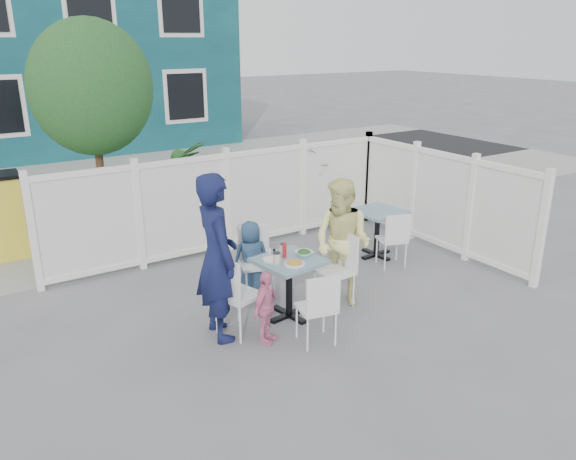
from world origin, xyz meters
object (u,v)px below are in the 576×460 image
chair_left (233,290)px  chair_back (256,256)px  man (217,257)px  woman (342,243)px  main_table (289,272)px  chair_near (319,304)px  boy (251,258)px  spare_table (378,221)px  toddler (266,308)px  chair_right (340,264)px

chair_left → chair_back: bearing=120.4°
man → woman: (1.73, -0.07, -0.15)m
main_table → chair_near: 0.77m
chair_back → woman: size_ratio=0.57×
chair_left → woman: woman is taller
boy → main_table: bearing=104.5°
spare_table → toddler: toddler is taller
woman → chair_near: bearing=-70.8°
chair_right → man: man is taller
spare_table → woman: woman is taller
chair_left → chair_near: size_ratio=1.13×
chair_near → boy: (0.04, 1.60, 0.00)m
main_table → woman: 0.84m
chair_left → chair_back: chair_left is taller
chair_near → main_table: bearing=94.7°
man → chair_back: bearing=-44.5°
chair_near → boy: 1.60m
woman → main_table: bearing=-111.3°
spare_table → woman: (-1.48, -0.98, 0.24)m
main_table → spare_table: (2.28, 0.97, -0.01)m
man → boy: (0.87, 0.79, -0.46)m
main_table → chair_right: size_ratio=0.87×
chair_near → chair_back: bearing=98.8°
chair_left → woman: 1.61m
man → woman: size_ratio=1.18×
chair_near → toddler: 0.60m
spare_table → man: man is taller
chair_left → boy: (0.73, 0.88, -0.07)m
woman → spare_table: bearing=103.1°
spare_table → toddler: size_ratio=0.88×
man → spare_table: bearing=-67.8°
chair_right → toddler: chair_right is taller
toddler → chair_left: bearing=90.8°
chair_near → boy: boy is taller
boy → chair_back: bearing=147.8°
chair_right → man: size_ratio=0.49×
chair_back → woman: bearing=151.9°
main_table → man: 1.00m
main_table → boy: boy is taller
chair_back → boy: size_ratio=0.92×
spare_table → boy: boy is taller
chair_left → spare_table: bearing=91.2°
main_table → chair_right: 0.75m
main_table → woman: size_ratio=0.50×
boy → woman: bearing=145.8°
main_table → man: man is taller
toddler → chair_near: bearing=-72.4°
chair_right → boy: 1.19m
chair_right → man: 1.73m
chair_near → woman: bearing=51.5°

